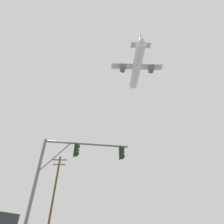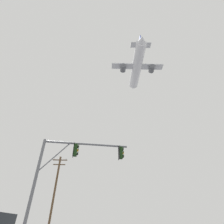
{
  "view_description": "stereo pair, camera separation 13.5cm",
  "coord_description": "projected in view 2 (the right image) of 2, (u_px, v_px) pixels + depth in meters",
  "views": [
    {
      "loc": [
        -0.75,
        -3.36,
        1.21
      ],
      "look_at": [
        0.54,
        18.19,
        16.0
      ],
      "focal_mm": 27.37,
      "sensor_mm": 36.0,
      "label": 1
    },
    {
      "loc": [
        -0.61,
        -3.37,
        1.21
      ],
      "look_at": [
        0.54,
        18.19,
        16.0
      ],
      "focal_mm": 27.37,
      "sensor_mm": 36.0,
      "label": 2
    }
  ],
  "objects": [
    {
      "name": "signal_pole_near",
      "position": [
        71.0,
        163.0,
        12.02
      ],
      "size": [
        6.3,
        0.96,
        6.69
      ],
      "color": "slate",
      "rests_on": "ground"
    },
    {
      "name": "utility_pole",
      "position": [
        55.0,
        191.0,
        23.79
      ],
      "size": [
        2.2,
        0.28,
        10.45
      ],
      "color": "brown",
      "rests_on": "ground"
    },
    {
      "name": "airplane",
      "position": [
        137.0,
        67.0,
        54.21
      ],
      "size": [
        16.09,
        20.82,
        5.7
      ],
      "color": "white"
    }
  ]
}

